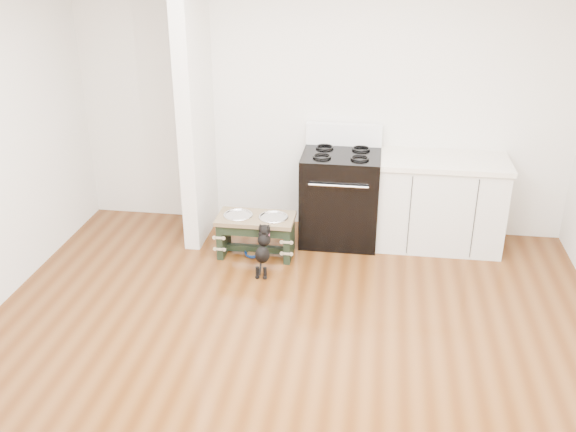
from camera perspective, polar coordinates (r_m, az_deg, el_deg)
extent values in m
plane|color=#4B260D|center=(4.82, -0.45, -13.18)|extent=(5.00, 5.00, 0.00)
plane|color=silver|center=(6.50, 2.91, 10.23)|extent=(5.00, 0.00, 5.00)
cube|color=silver|center=(6.34, -8.24, 9.64)|extent=(0.15, 0.80, 2.70)
cube|color=black|center=(6.44, 4.66, 1.67)|extent=(0.76, 0.65, 0.92)
cube|color=black|center=(6.18, 4.44, 0.05)|extent=(0.58, 0.02, 0.50)
cylinder|color=silver|center=(6.01, 4.50, 2.68)|extent=(0.56, 0.02, 0.02)
cube|color=white|center=(6.50, 5.00, 7.24)|extent=(0.76, 0.08, 0.22)
torus|color=black|center=(6.15, 3.03, 5.32)|extent=(0.18, 0.18, 0.02)
torus|color=black|center=(6.13, 6.40, 5.14)|extent=(0.18, 0.18, 0.02)
torus|color=black|center=(6.41, 3.28, 6.13)|extent=(0.18, 0.18, 0.02)
torus|color=black|center=(6.39, 6.51, 5.96)|extent=(0.18, 0.18, 0.02)
cube|color=silver|center=(6.49, 13.32, 0.98)|extent=(1.20, 0.60, 0.86)
cube|color=beige|center=(6.33, 13.72, 4.76)|extent=(1.24, 0.64, 0.05)
cube|color=black|center=(6.42, 13.15, -3.05)|extent=(1.20, 0.06, 0.10)
cube|color=black|center=(6.29, -5.74, -1.72)|extent=(0.06, 0.35, 0.36)
cube|color=black|center=(6.18, 0.11, -2.11)|extent=(0.06, 0.35, 0.36)
cube|color=black|center=(6.02, -3.16, -1.43)|extent=(0.59, 0.03, 0.09)
cube|color=black|center=(6.28, -2.82, -2.91)|extent=(0.59, 0.06, 0.06)
cube|color=brown|center=(6.14, -2.88, -0.22)|extent=(0.74, 0.39, 0.04)
cylinder|color=silver|center=(6.17, -4.45, -0.11)|extent=(0.25, 0.25, 0.05)
cylinder|color=silver|center=(6.11, -1.30, -0.30)|extent=(0.25, 0.25, 0.05)
torus|color=silver|center=(6.16, -4.45, 0.10)|extent=(0.29, 0.29, 0.02)
torus|color=silver|center=(6.10, -1.30, -0.10)|extent=(0.29, 0.29, 0.02)
cylinder|color=black|center=(5.87, -2.74, -5.03)|extent=(0.03, 0.03, 0.11)
cylinder|color=black|center=(5.86, -2.05, -5.08)|extent=(0.03, 0.03, 0.11)
sphere|color=black|center=(5.89, -2.75, -5.45)|extent=(0.04, 0.04, 0.04)
sphere|color=black|center=(5.87, -2.07, -5.50)|extent=(0.04, 0.04, 0.04)
ellipsoid|color=black|center=(5.86, -2.29, -3.47)|extent=(0.13, 0.30, 0.27)
sphere|color=black|center=(5.89, -2.14, -2.13)|extent=(0.12, 0.12, 0.12)
sphere|color=black|center=(5.89, -2.09, -1.27)|extent=(0.11, 0.11, 0.11)
sphere|color=black|center=(5.96, -2.30, -0.96)|extent=(0.04, 0.04, 0.04)
sphere|color=black|center=(5.95, -1.65, -1.00)|extent=(0.04, 0.04, 0.04)
cylinder|color=black|center=(5.80, -2.49, -4.75)|extent=(0.02, 0.09, 0.10)
torus|color=#EF466C|center=(5.89, -2.11, -1.69)|extent=(0.10, 0.06, 0.09)
imported|color=navy|center=(6.26, -3.20, -3.41)|extent=(0.20, 0.20, 0.05)
cylinder|color=#503017|center=(6.25, -3.20, -3.38)|extent=(0.10, 0.10, 0.02)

